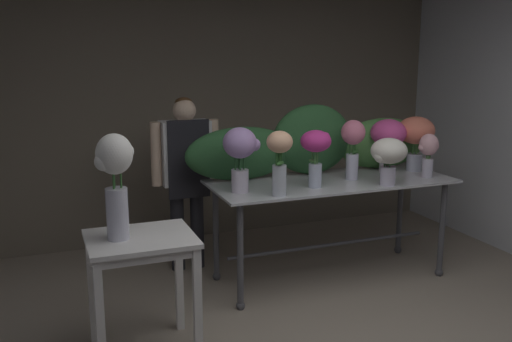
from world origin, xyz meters
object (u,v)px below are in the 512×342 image
Objects in this scene: side_table_white at (141,254)px; vase_rosy_hydrangea at (353,142)px; vase_magenta_tulips at (316,149)px; vase_lilac_lilies at (240,151)px; vase_fuchsia_snapdragons at (388,137)px; display_table_glass at (331,196)px; vase_white_roses_tall at (115,177)px; vase_coral_carnations at (416,135)px; vase_ivory_dahlias at (388,155)px; vase_blush_freesia at (429,151)px; vase_peach_anemones at (279,157)px; florist at (186,166)px.

side_table_white is 2.06m from vase_rosy_hydrangea.
vase_rosy_hydrangea is (0.41, 0.13, 0.01)m from vase_magenta_tulips.
vase_lilac_lilies is at bearing 173.78° from vase_magenta_tulips.
vase_magenta_tulips is 0.96× the size of vase_fuchsia_snapdragons.
display_table_glass is at bearing 35.33° from vase_magenta_tulips.
vase_white_roses_tall is at bearing -162.22° from vase_magenta_tulips.
vase_coral_carnations is (0.88, 0.08, 0.46)m from display_table_glass.
display_table_glass is at bearing 136.76° from vase_ivory_dahlias.
vase_white_roses_tall is (-2.67, -0.49, 0.09)m from vase_blush_freesia.
vase_blush_freesia is at bearing 4.77° from vase_peach_anemones.
side_table_white is 0.52× the size of florist.
vase_lilac_lilies is (0.87, 0.58, 0.51)m from side_table_white.
vase_fuchsia_snapdragons is at bearing 17.32° from vase_magenta_tulips.
vase_white_roses_tall reaches higher than vase_peach_anemones.
side_table_white is at bearing -115.39° from florist.
vase_fuchsia_snapdragons is at bearing 18.55° from side_table_white.
florist is 1.79m from vase_fuchsia_snapdragons.
vase_coral_carnations is (0.28, -0.02, 0.01)m from vase_fuchsia_snapdragons.
vase_peach_anemones is 0.32m from vase_lilac_lilies.
side_table_white is 1.60× the size of vase_lilac_lilies.
vase_blush_freesia is 0.67m from vase_rosy_hydrangea.
vase_lilac_lilies is at bearing 33.75° from side_table_white.
vase_peach_anemones reaches higher than side_table_white.
vase_magenta_tulips is at bearing 178.59° from vase_blush_freesia.
florist reaches higher than vase_magenta_tulips.
vase_coral_carnations is at bearing 8.75° from vase_rosy_hydrangea.
vase_peach_anemones is 0.98× the size of vase_rosy_hydrangea.
vase_blush_freesia reaches higher than side_table_white.
vase_ivory_dahlias is at bearing -43.24° from display_table_glass.
vase_white_roses_tall is (-1.01, -0.58, 0.00)m from vase_lilac_lilies.
vase_coral_carnations is at bearing 15.54° from vase_white_roses_tall.
vase_peach_anemones is at bearing -158.85° from vase_magenta_tulips.
vase_magenta_tulips is (1.48, 0.52, 0.50)m from side_table_white.
vase_fuchsia_snapdragons reaches higher than vase_ivory_dahlias.
vase_lilac_lilies is at bearing 137.76° from vase_peach_anemones.
vase_peach_anemones is at bearing -152.95° from display_table_glass.
vase_rosy_hydrangea reaches higher than vase_coral_carnations.
florist is 4.01× the size of vase_ivory_dahlias.
vase_white_roses_tall reaches higher than vase_rosy_hydrangea.
vase_ivory_dahlias is (0.57, -0.15, -0.06)m from vase_magenta_tulips.
side_table_white is 1.64× the size of vase_coral_carnations.
display_table_glass is at bearing 6.77° from vase_lilac_lilies.
vase_peach_anemones is (0.47, -0.96, 0.21)m from florist.
vase_white_roses_tall is at bearing -119.91° from florist.
florist is 4.10× the size of vase_blush_freesia.
display_table_glass is 4.18× the size of vase_coral_carnations.
side_table_white is 2.62m from vase_blush_freesia.
vase_peach_anemones is at bearing -161.48° from vase_fuchsia_snapdragons.
vase_ivory_dahlias is 0.81× the size of vase_fuchsia_snapdragons.
vase_lilac_lilies is 1.02× the size of vase_coral_carnations.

